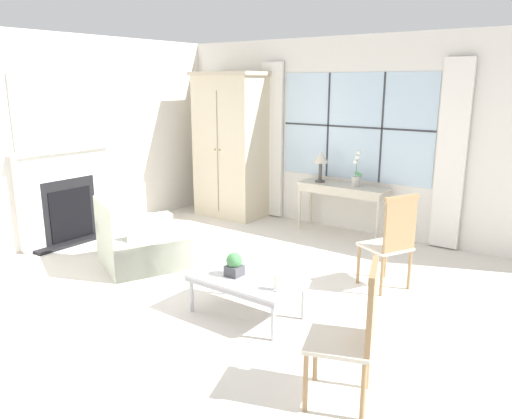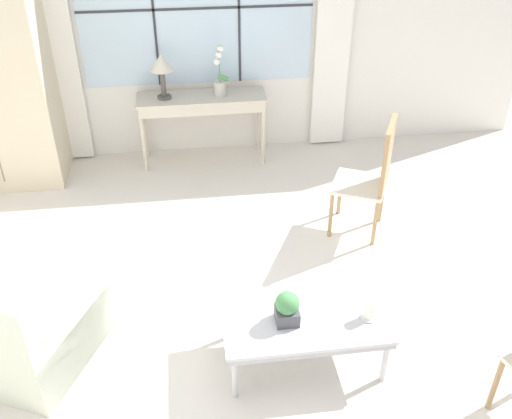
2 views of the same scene
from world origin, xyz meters
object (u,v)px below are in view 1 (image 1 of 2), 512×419
object	(u,v)px
armoire	(231,145)
potted_plant_small	(234,264)
console_table	(343,191)
pillar_candle	(277,283)
side_chair_wooden	(392,238)
potted_orchid	(356,174)
armchair_upholstered	(141,245)
table_lamp	(321,159)
accent_chair_wooden	(355,328)
fireplace	(64,188)
coffee_table	(246,281)

from	to	relation	value
armoire	potted_plant_small	world-z (taller)	armoire
armoire	console_table	size ratio (longest dim) A/B	1.76
pillar_candle	side_chair_wooden	bearing A→B (deg)	72.18
potted_orchid	side_chair_wooden	bearing A→B (deg)	-53.09
console_table	armchair_upholstered	distance (m)	2.98
table_lamp	side_chair_wooden	bearing A→B (deg)	-41.59
armoire	side_chair_wooden	distance (m)	3.66
armchair_upholstered	accent_chair_wooden	xyz separation A→B (m)	(3.23, -0.93, 0.30)
potted_orchid	potted_plant_small	distance (m)	2.99
table_lamp	pillar_candle	size ratio (longest dim) A/B	2.95
potted_orchid	armoire	bearing A→B (deg)	-176.85
potted_orchid	potted_plant_small	size ratio (longest dim) A/B	2.27
fireplace	potted_orchid	distance (m)	4.04
fireplace	accent_chair_wooden	bearing A→B (deg)	-11.45
armchair_upholstered	console_table	bearing A→B (deg)	62.77
side_chair_wooden	potted_plant_small	world-z (taller)	side_chair_wooden
potted_orchid	armchair_upholstered	distance (m)	3.11
armoire	armchair_upholstered	size ratio (longest dim) A/B	1.91
pillar_candle	accent_chair_wooden	bearing A→B (deg)	-28.87
potted_orchid	coffee_table	size ratio (longest dim) A/B	0.49
fireplace	table_lamp	world-z (taller)	fireplace
fireplace	armoire	xyz separation A→B (m)	(0.93, 2.46, 0.40)
side_chair_wooden	pillar_candle	distance (m)	1.54
armchair_upholstered	pillar_candle	size ratio (longest dim) A/B	7.91
console_table	side_chair_wooden	distance (m)	2.05
potted_orchid	potted_plant_small	world-z (taller)	potted_orchid
console_table	potted_plant_small	bearing A→B (deg)	-82.96
coffee_table	side_chair_wooden	bearing A→B (deg)	58.04
table_lamp	coffee_table	world-z (taller)	table_lamp
armoire	accent_chair_wooden	xyz separation A→B (m)	(3.85, -3.43, -0.60)
side_chair_wooden	pillar_candle	bearing A→B (deg)	-107.82
armoire	armchair_upholstered	world-z (taller)	armoire
fireplace	armchair_upholstered	world-z (taller)	fireplace
fireplace	coffee_table	distance (m)	3.43
fireplace	table_lamp	xyz separation A→B (m)	(2.53, 2.58, 0.30)
table_lamp	potted_orchid	world-z (taller)	potted_orchid
armoire	console_table	distance (m)	2.04
fireplace	coffee_table	bearing A→B (deg)	-5.81
armoire	accent_chair_wooden	bearing A→B (deg)	-41.72
side_chair_wooden	coffee_table	distance (m)	1.65
armoire	potted_plant_small	bearing A→B (deg)	-50.57
coffee_table	table_lamp	bearing A→B (deg)	106.38
potted_orchid	potted_plant_small	bearing A→B (deg)	-86.72
side_chair_wooden	table_lamp	bearing A→B (deg)	138.41
console_table	armchair_upholstered	world-z (taller)	armchair_upholstered
table_lamp	potted_orchid	size ratio (longest dim) A/B	0.88
potted_orchid	armchair_upholstered	size ratio (longest dim) A/B	0.43
side_chair_wooden	accent_chair_wooden	world-z (taller)	side_chair_wooden
console_table	coffee_table	size ratio (longest dim) A/B	1.25
accent_chair_wooden	side_chair_wooden	bearing A→B (deg)	104.76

